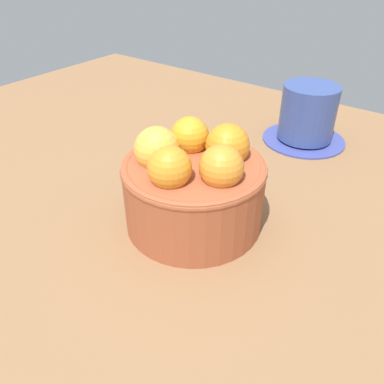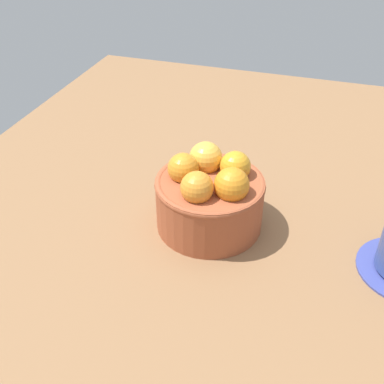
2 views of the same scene
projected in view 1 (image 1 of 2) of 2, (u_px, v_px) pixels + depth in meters
The scene contains 3 objects.
ground_plane at pixel (194, 233), 44.00cm from camera, with size 117.24×88.30×3.42cm, color brown.
terracotta_bowl at pixel (194, 184), 40.31cm from camera, with size 14.77×14.77×10.89cm.
coffee_cup at pixel (307, 116), 57.42cm from camera, with size 12.27×12.27×8.53cm.
Camera 1 is at (20.26, -27.15, 26.76)cm, focal length 36.50 mm.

